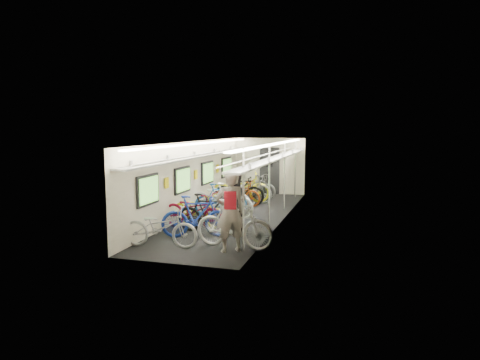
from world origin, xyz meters
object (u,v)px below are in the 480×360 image
Objects in this scene: bicycle_1 at (197,216)px; backpack at (230,200)px; passenger_near at (230,211)px; bicycle_0 at (160,227)px; passenger_mid at (235,202)px.

bicycle_1 is 4.84× the size of backpack.
bicycle_0 is at bearing -31.19° from passenger_near.
bicycle_0 is 0.98× the size of passenger_near.
bicycle_0 is 2.05m from backpack.
passenger_mid reaches higher than backpack.
passenger_mid is (-0.49, 1.98, -0.14)m from passenger_near.
bicycle_1 is 2.13m from backpack.
passenger_mid is at bearing -57.50° from bicycle_1.
backpack is at bearing -106.19° from bicycle_0.
passenger_near reaches higher than bicycle_1.
passenger_mid is 2.56m from backpack.
bicycle_1 is at bearing -74.27° from passenger_near.
backpack reaches higher than bicycle_0.
passenger_near is at bearing -150.03° from bicycle_1.
passenger_near reaches higher than passenger_mid.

